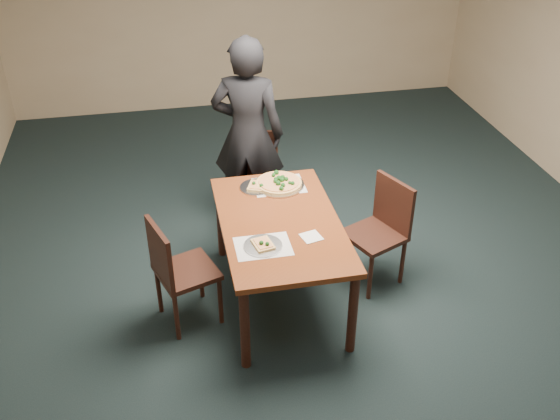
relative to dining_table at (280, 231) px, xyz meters
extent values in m
plane|color=black|center=(0.34, 0.12, -0.66)|extent=(8.00, 8.00, 0.00)
cube|color=#5F2913|center=(0.00, 0.00, 0.07)|extent=(0.90, 1.50, 0.04)
cylinder|color=black|center=(-0.39, -0.69, -0.31)|extent=(0.07, 0.07, 0.70)
cylinder|color=black|center=(-0.39, 0.69, -0.31)|extent=(0.07, 0.07, 0.70)
cylinder|color=black|center=(0.39, -0.69, -0.31)|extent=(0.07, 0.07, 0.70)
cylinder|color=black|center=(0.39, 0.69, -0.31)|extent=(0.07, 0.07, 0.70)
cube|color=black|center=(-0.01, 1.08, -0.21)|extent=(0.48, 0.48, 0.04)
cylinder|color=black|center=(-0.21, 0.93, -0.44)|extent=(0.04, 0.04, 0.43)
cylinder|color=black|center=(-0.16, 1.29, -0.44)|extent=(0.04, 0.04, 0.43)
cylinder|color=black|center=(0.15, 0.88, -0.44)|extent=(0.04, 0.04, 0.43)
cylinder|color=black|center=(0.20, 1.24, -0.44)|extent=(0.04, 0.04, 0.43)
cube|color=black|center=(0.02, 1.27, 0.03)|extent=(0.42, 0.10, 0.44)
cube|color=black|center=(-0.74, -0.09, -0.21)|extent=(0.53, 0.53, 0.04)
cylinder|color=black|center=(-0.51, -0.20, -0.44)|extent=(0.04, 0.04, 0.43)
cylinder|color=black|center=(-0.85, -0.32, -0.44)|extent=(0.04, 0.04, 0.43)
cylinder|color=black|center=(-0.63, 0.14, -0.44)|extent=(0.04, 0.04, 0.43)
cylinder|color=black|center=(-0.97, 0.02, -0.44)|extent=(0.04, 0.04, 0.43)
cube|color=black|center=(-0.92, -0.15, 0.03)|extent=(0.17, 0.41, 0.44)
cube|color=black|center=(0.80, 0.08, -0.21)|extent=(0.55, 0.55, 0.04)
cylinder|color=black|center=(0.57, 0.17, -0.44)|extent=(0.04, 0.04, 0.43)
cylinder|color=black|center=(0.90, 0.31, -0.44)|extent=(0.04, 0.04, 0.43)
cylinder|color=black|center=(0.71, -0.16, -0.44)|extent=(0.04, 0.04, 0.43)
cylinder|color=black|center=(1.04, -0.02, -0.44)|extent=(0.04, 0.04, 0.43)
cube|color=black|center=(0.98, 0.15, 0.03)|extent=(0.20, 0.40, 0.44)
imported|color=black|center=(-0.05, 1.23, 0.25)|extent=(0.77, 0.62, 1.82)
cube|color=white|center=(0.10, 0.53, 0.09)|extent=(0.42, 0.32, 0.00)
cube|color=white|center=(-0.19, -0.30, 0.09)|extent=(0.40, 0.30, 0.00)
cylinder|color=silver|center=(0.10, 0.53, 0.10)|extent=(0.42, 0.42, 0.01)
cylinder|color=tan|center=(0.10, 0.53, 0.12)|extent=(0.38, 0.38, 0.02)
cylinder|color=#FFDB85|center=(0.10, 0.53, 0.13)|extent=(0.34, 0.34, 0.01)
sphere|color=#134014|center=(0.12, 0.53, 0.15)|extent=(0.04, 0.04, 0.04)
sphere|color=#134014|center=(0.07, 0.52, 0.15)|extent=(0.04, 0.04, 0.04)
sphere|color=#134014|center=(0.10, 0.56, 0.15)|extent=(0.04, 0.04, 0.04)
sphere|color=#134014|center=(0.10, 0.57, 0.14)|extent=(0.03, 0.03, 0.03)
sphere|color=#134014|center=(0.11, 0.44, 0.15)|extent=(0.04, 0.04, 0.04)
sphere|color=#134014|center=(0.16, 0.53, 0.14)|extent=(0.04, 0.04, 0.04)
sphere|color=#134014|center=(0.18, 0.47, 0.14)|extent=(0.03, 0.03, 0.03)
sphere|color=#134014|center=(0.10, 0.66, 0.15)|extent=(0.04, 0.04, 0.04)
sphere|color=#134014|center=(0.20, 0.46, 0.14)|extent=(0.03, 0.03, 0.03)
sphere|color=#134014|center=(0.07, 0.62, 0.14)|extent=(0.03, 0.03, 0.03)
sphere|color=#134014|center=(0.08, 0.55, 0.14)|extent=(0.04, 0.04, 0.04)
sphere|color=#134014|center=(0.14, 0.57, 0.15)|extent=(0.04, 0.04, 0.04)
sphere|color=#134014|center=(0.09, 0.39, 0.15)|extent=(0.04, 0.04, 0.04)
sphere|color=#134014|center=(0.08, 0.48, 0.15)|extent=(0.04, 0.04, 0.04)
sphere|color=#134014|center=(0.08, 0.64, 0.14)|extent=(0.03, 0.03, 0.03)
cylinder|color=silver|center=(-0.19, -0.30, 0.10)|extent=(0.28, 0.28, 0.01)
cube|color=tan|center=(-0.19, -0.30, 0.11)|extent=(0.16, 0.19, 0.02)
cube|color=#FFDB85|center=(-0.19, -0.30, 0.12)|extent=(0.13, 0.16, 0.01)
sphere|color=#134014|center=(-0.16, -0.33, 0.14)|extent=(0.03, 0.03, 0.03)
sphere|color=#134014|center=(-0.20, -0.31, 0.14)|extent=(0.03, 0.03, 0.03)
cylinder|color=silver|center=(-0.09, 0.53, 0.10)|extent=(0.28, 0.28, 0.01)
cube|color=tan|center=(-0.09, 0.53, 0.11)|extent=(0.18, 0.21, 0.02)
cube|color=#FFDB85|center=(-0.09, 0.53, 0.12)|extent=(0.15, 0.17, 0.01)
sphere|color=#134014|center=(-0.06, 0.49, 0.13)|extent=(0.03, 0.03, 0.03)
sphere|color=#134014|center=(-0.11, 0.54, 0.13)|extent=(0.03, 0.03, 0.03)
cube|color=white|center=(0.18, -0.26, 0.09)|extent=(0.17, 0.17, 0.01)
camera|label=1|loc=(-0.79, -3.88, 2.71)|focal=40.00mm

